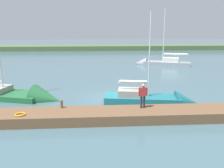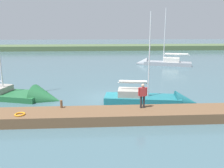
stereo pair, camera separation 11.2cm
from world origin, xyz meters
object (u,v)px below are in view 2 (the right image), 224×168
at_px(life_ring_buoy, 20,114).
at_px(sailboat_inner_slip, 159,64).
at_px(person_on_dock, 143,94).
at_px(sailboat_outer_mooring, 156,101).
at_px(mooring_post_near, 61,104).
at_px(sailboat_near_dock, 16,97).

relative_size(life_ring_buoy, sailboat_inner_slip, 0.07).
relative_size(life_ring_buoy, person_on_dock, 0.39).
height_order(sailboat_outer_mooring, person_on_dock, sailboat_outer_mooring).
distance_m(sailboat_outer_mooring, sailboat_inner_slip, 20.33).
xyz_separation_m(sailboat_outer_mooring, person_on_dock, (1.69, 3.03, 1.49)).
height_order(sailboat_inner_slip, person_on_dock, sailboat_inner_slip).
bearing_deg(life_ring_buoy, mooring_post_near, -152.88).
xyz_separation_m(sailboat_outer_mooring, sailboat_near_dock, (11.89, -2.10, -0.06)).
bearing_deg(person_on_dock, sailboat_near_dock, -124.21).
distance_m(mooring_post_near, person_on_dock, 5.60).
xyz_separation_m(sailboat_inner_slip, person_on_dock, (7.12, 22.63, 1.41)).
distance_m(sailboat_outer_mooring, person_on_dock, 3.78).
bearing_deg(person_on_dock, sailboat_inner_slip, 155.07).
relative_size(mooring_post_near, person_on_dock, 0.31).
xyz_separation_m(sailboat_outer_mooring, sailboat_inner_slip, (-5.43, -19.60, 0.08)).
bearing_deg(mooring_post_near, sailboat_inner_slip, -119.64).
height_order(life_ring_buoy, sailboat_inner_slip, sailboat_inner_slip).
bearing_deg(sailboat_outer_mooring, life_ring_buoy, -148.88).
xyz_separation_m(sailboat_inner_slip, sailboat_near_dock, (17.31, 17.49, -0.15)).
distance_m(sailboat_inner_slip, sailboat_near_dock, 24.61).
height_order(life_ring_buoy, person_on_dock, person_on_dock).
distance_m(sailboat_near_dock, person_on_dock, 11.52).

